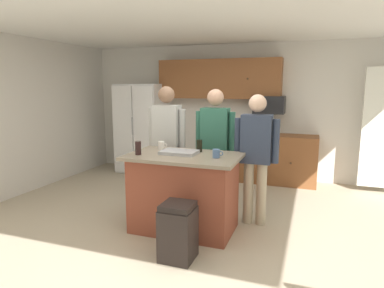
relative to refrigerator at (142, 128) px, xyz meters
The scene contains 17 objects.
floor 3.24m from the refrigerator, 49.98° to the right, with size 7.04×7.04×0.00m, color #B7A88E.
ceiling 3.54m from the refrigerator, 49.98° to the right, with size 7.04×7.04×0.00m, color white.
back_wall 2.08m from the refrigerator, 11.81° to the left, with size 6.40×0.10×2.60m, color silver.
cabinet_run_upper 1.90m from the refrigerator, ahead, with size 2.40×0.38×0.75m.
cabinet_run_lower 2.64m from the refrigerator, ahead, with size 1.80×0.63×0.90m.
refrigerator is the anchor object (origin of this frame).
microwave_over_range 2.66m from the refrigerator, ahead, with size 0.56×0.40×0.32m, color black.
kitchen_island 3.16m from the refrigerator, 52.40° to the right, with size 1.37×0.86×0.97m.
person_guest_left 3.37m from the refrigerator, 36.23° to the right, with size 0.57×0.22×1.69m.
person_host_foreground 2.70m from the refrigerator, 39.37° to the right, with size 0.57×0.23×1.75m.
person_guest_by_door 2.29m from the refrigerator, 52.45° to the right, with size 0.57×0.24×1.79m.
tumbler_amber 3.01m from the refrigerator, 62.51° to the right, with size 0.07×0.07×0.17m.
mug_blue_stoneware 2.72m from the refrigerator, 56.25° to the right, with size 0.12×0.08×0.11m.
mug_ceramic_white 3.44m from the refrigerator, 47.17° to the right, with size 0.13×0.09×0.10m.
glass_dark_ale 3.03m from the refrigerator, 47.78° to the right, with size 0.07×0.07×0.16m.
serving_tray 3.07m from the refrigerator, 53.10° to the right, with size 0.44×0.30×0.04m.
trash_bin 3.88m from the refrigerator, 56.40° to the right, with size 0.34×0.34×0.61m.
Camera 1 is at (1.38, -3.86, 1.80)m, focal length 31.57 mm.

